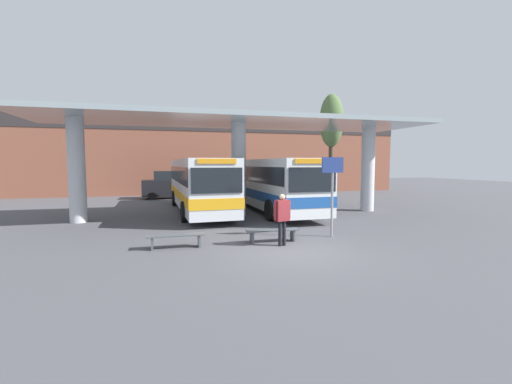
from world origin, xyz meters
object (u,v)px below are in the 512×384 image
info_sign_platform (332,180)px  waiting_bench_near_pillar (176,238)px  waiting_bench_mid_platform (273,233)px  poplar_tree_behind_left (331,123)px  transit_bus_center_bay (270,182)px  parked_car_street (169,185)px  pedestrian_waiting (282,214)px  transit_bus_left_bay (198,182)px

info_sign_platform → waiting_bench_near_pillar: bearing=-177.0°
waiting_bench_mid_platform → poplar_tree_behind_left: (8.83, 12.53, 5.68)m
transit_bus_center_bay → waiting_bench_near_pillar: bearing=52.9°
waiting_bench_near_pillar → parked_car_street: parked_car_street is taller
info_sign_platform → pedestrian_waiting: 2.81m
transit_bus_left_bay → pedestrian_waiting: (1.91, -9.63, -0.64)m
transit_bus_left_bay → transit_bus_center_bay: bearing=167.1°
transit_bus_center_bay → poplar_tree_behind_left: 8.79m
waiting_bench_mid_platform → info_sign_platform: (2.54, 0.31, 1.86)m
info_sign_platform → transit_bus_center_bay: bearing=90.3°
pedestrian_waiting → poplar_tree_behind_left: size_ratio=0.22×
transit_bus_center_bay → info_sign_platform: transit_bus_center_bay is taller
waiting_bench_mid_platform → poplar_tree_behind_left: size_ratio=0.24×
waiting_bench_near_pillar → pedestrian_waiting: bearing=-10.0°
transit_bus_center_bay → waiting_bench_mid_platform: (-2.50, -8.17, -1.41)m
parked_car_street → pedestrian_waiting: bearing=-78.7°
waiting_bench_near_pillar → poplar_tree_behind_left: size_ratio=0.24×
waiting_bench_near_pillar → info_sign_platform: info_sign_platform is taller
transit_bus_left_bay → waiting_bench_near_pillar: bearing=77.5°
waiting_bench_near_pillar → poplar_tree_behind_left: poplar_tree_behind_left is taller
transit_bus_left_bay → pedestrian_waiting: size_ratio=6.72×
waiting_bench_near_pillar → poplar_tree_behind_left: 18.43m
waiting_bench_near_pillar → pedestrian_waiting: pedestrian_waiting is taller
transit_bus_left_bay → info_sign_platform: same height
pedestrian_waiting → parked_car_street: (-3.51, 18.08, -0.02)m
pedestrian_waiting → poplar_tree_behind_left: poplar_tree_behind_left is taller
transit_bus_left_bay → poplar_tree_behind_left: 11.97m
waiting_bench_near_pillar → waiting_bench_mid_platform: 3.44m
waiting_bench_mid_platform → info_sign_platform: 3.16m
info_sign_platform → poplar_tree_behind_left: poplar_tree_behind_left is taller
parked_car_street → poplar_tree_behind_left: bearing=-21.6°
waiting_bench_mid_platform → pedestrian_waiting: 1.00m
pedestrian_waiting → info_sign_platform: bearing=9.1°
transit_bus_center_bay → pedestrian_waiting: 9.14m
waiting_bench_mid_platform → info_sign_platform: bearing=7.1°
info_sign_platform → waiting_bench_mid_platform: bearing=-172.9°
transit_bus_center_bay → info_sign_platform: 7.87m
transit_bus_left_bay → transit_bus_center_bay: 4.35m
waiting_bench_near_pillar → parked_car_street: (0.08, 17.44, 0.74)m
poplar_tree_behind_left → transit_bus_left_bay: bearing=-161.6°
transit_bus_center_bay → waiting_bench_mid_platform: 8.66m
waiting_bench_mid_platform → poplar_tree_behind_left: 16.34m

